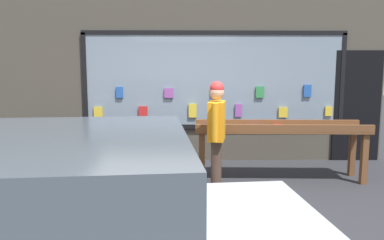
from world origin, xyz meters
name	(u,v)px	position (x,y,z in m)	size (l,w,h in m)	color
ground_plane	(182,202)	(0.00, 0.00, 0.00)	(40.00, 40.00, 0.00)	#2D2D33
shopfront_facade	(187,66)	(0.07, 2.39, 1.81)	(7.64, 0.29, 3.68)	#4C473D
display_table_left	(84,133)	(-1.54, 1.04, 0.76)	(2.70, 0.78, 0.94)	brown
display_table_right	(280,133)	(1.55, 1.04, 0.74)	(2.70, 0.73, 0.92)	brown
person_browsing	(217,129)	(0.48, 0.41, 0.92)	(0.29, 0.63, 1.59)	#4C382D
small_dog	(189,177)	(0.09, 0.13, 0.31)	(0.36, 0.53, 0.46)	white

